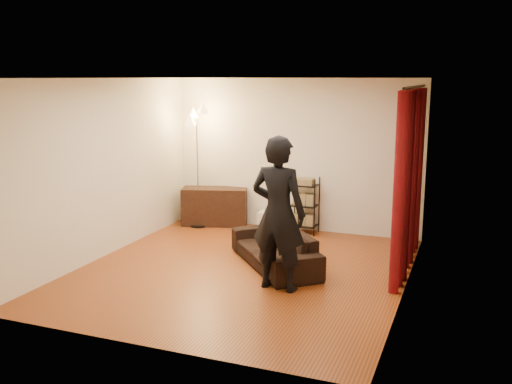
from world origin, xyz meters
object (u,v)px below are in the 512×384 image
at_px(storage_boxes, 270,220).
at_px(wire_shelf, 304,205).
at_px(sofa, 275,248).
at_px(media_cabinet, 215,206).
at_px(person, 278,214).
at_px(floor_lamp, 197,168).

xyz_separation_m(storage_boxes, wire_shelf, (0.66, -0.03, 0.34)).
distance_m(sofa, media_cabinet, 2.59).
bearing_deg(sofa, storage_boxes, 160.71).
relative_size(person, floor_lamp, 0.92).
height_order(media_cabinet, floor_lamp, floor_lamp).
distance_m(media_cabinet, wire_shelf, 1.72).
xyz_separation_m(person, media_cabinet, (-2.16, 2.68, -0.66)).
bearing_deg(wire_shelf, sofa, -79.33).
height_order(storage_boxes, wire_shelf, wire_shelf).
bearing_deg(person, wire_shelf, -75.24).
xyz_separation_m(wire_shelf, floor_lamp, (-1.95, -0.26, 0.60)).
distance_m(sofa, wire_shelf, 1.90).
bearing_deg(floor_lamp, person, -45.81).
height_order(sofa, storage_boxes, sofa).
relative_size(person, media_cabinet, 1.68).
relative_size(sofa, floor_lamp, 0.85).
xyz_separation_m(person, wire_shelf, (-0.45, 2.73, -0.51)).
bearing_deg(storage_boxes, sofa, -68.24).
xyz_separation_m(person, storage_boxes, (-1.10, 2.76, -0.84)).
xyz_separation_m(media_cabinet, floor_lamp, (-0.24, -0.21, 0.75)).
distance_m(sofa, person, 1.17).
distance_m(media_cabinet, storage_boxes, 1.08).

